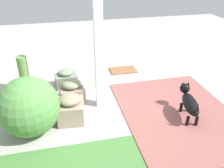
{
  "coord_description": "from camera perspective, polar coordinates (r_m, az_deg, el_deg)",
  "views": [
    {
      "loc": [
        0.75,
        3.59,
        2.35
      ],
      "look_at": [
        -0.06,
        0.08,
        0.38
      ],
      "focal_mm": 38.29,
      "sensor_mm": 36.0,
      "label": 1
    }
  ],
  "objects": [
    {
      "name": "doormat",
      "position": [
        5.47,
        2.66,
        3.32
      ],
      "size": [
        0.59,
        0.38,
        0.03
      ],
      "primitive_type": "cube",
      "rotation": [
        0.0,
        0.0,
        -0.01
      ],
      "color": "brown",
      "rests_on": "ground"
    },
    {
      "name": "porch_pillar",
      "position": [
        3.7,
        -3.29,
        11.88
      ],
      "size": [
        0.13,
        0.13,
        2.57
      ],
      "primitive_type": "cube",
      "color": "white",
      "rests_on": "ground"
    },
    {
      "name": "stone_planter_nearest",
      "position": [
        4.84,
        -10.88,
        1.24
      ],
      "size": [
        0.45,
        0.36,
        0.37
      ],
      "color": "gray",
      "rests_on": "ground"
    },
    {
      "name": "terracotta_pot_tall",
      "position": [
        4.71,
        -19.94,
        0.56
      ],
      "size": [
        0.32,
        0.32,
        0.77
      ],
      "color": "#A9663D",
      "rests_on": "ground"
    },
    {
      "name": "stone_planter_mid",
      "position": [
        3.82,
        -9.86,
        -5.8
      ],
      "size": [
        0.44,
        0.47,
        0.46
      ],
      "color": "gray",
      "rests_on": "ground"
    },
    {
      "name": "brick_path",
      "position": [
        4.18,
        15.42,
        -6.67
      ],
      "size": [
        1.8,
        2.4,
        0.02
      ],
      "primitive_type": "cube",
      "color": "#96544F",
      "rests_on": "ground"
    },
    {
      "name": "dog",
      "position": [
        3.98,
        17.98,
        -4.11
      ],
      "size": [
        0.31,
        0.73,
        0.5
      ],
      "color": "black",
      "rests_on": "ground"
    },
    {
      "name": "stone_planter_near",
      "position": [
        4.31,
        -9.57,
        -1.74
      ],
      "size": [
        0.45,
        0.42,
        0.42
      ],
      "color": "gray",
      "rests_on": "ground"
    },
    {
      "name": "ground_plane",
      "position": [
        4.36,
        -0.98,
        -4.04
      ],
      "size": [
        12.0,
        12.0,
        0.0
      ],
      "primitive_type": "plane",
      "color": "#B1ABA7"
    },
    {
      "name": "round_shrub",
      "position": [
        3.61,
        -19.22,
        -5.17
      ],
      "size": [
        0.88,
        0.88,
        0.88
      ],
      "primitive_type": "sphere",
      "color": "#538D44",
      "rests_on": "ground"
    }
  ]
}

